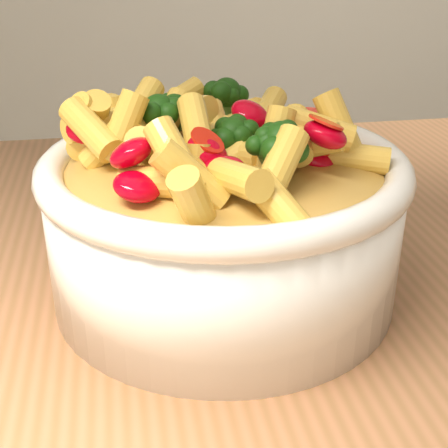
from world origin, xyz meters
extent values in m
cube|color=#AB6F49|center=(0.00, 0.00, 0.88)|extent=(1.20, 0.80, 0.04)
cylinder|color=white|center=(-0.11, -0.03, 0.95)|extent=(0.27, 0.27, 0.11)
ellipsoid|color=white|center=(-0.11, -0.03, 0.92)|extent=(0.25, 0.25, 0.04)
torus|color=white|center=(-0.11, -0.03, 1.01)|extent=(0.28, 0.28, 0.02)
ellipsoid|color=#F2B652|center=(-0.11, -0.03, 1.01)|extent=(0.24, 0.24, 0.03)
camera|label=1|loc=(-0.19, -0.46, 1.17)|focal=50.00mm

